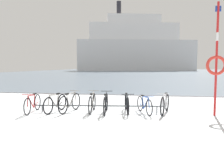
# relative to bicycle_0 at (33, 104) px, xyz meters

# --- Properties ---
(ground) EXTENTS (80.00, 132.00, 0.08)m
(ground) POSITION_rel_bicycle_0_xyz_m (3.59, 49.90, -0.40)
(ground) COLOR silver
(bike_rack) EXTENTS (5.00, 0.62, 0.31)m
(bike_rack) POSITION_rel_bicycle_0_xyz_m (2.58, 0.37, -0.09)
(bike_rack) COLOR #4C5156
(bike_rack) RESTS_ON ground
(bicycle_0) EXTENTS (0.46, 1.72, 0.79)m
(bicycle_0) POSITION_rel_bicycle_0_xyz_m (0.00, 0.00, 0.00)
(bicycle_0) COLOR black
(bicycle_0) RESTS_ON ground
(bicycle_1) EXTENTS (0.46, 1.65, 0.79)m
(bicycle_1) POSITION_rel_bicycle_0_xyz_m (0.85, 0.23, -0.00)
(bicycle_1) COLOR black
(bicycle_1) RESTS_ON ground
(bicycle_2) EXTENTS (0.49, 1.69, 0.82)m
(bicycle_2) POSITION_rel_bicycle_0_xyz_m (1.40, 0.38, 0.01)
(bicycle_2) COLOR black
(bicycle_2) RESTS_ON ground
(bicycle_3) EXTENTS (0.46, 1.67, 0.83)m
(bicycle_3) POSITION_rel_bicycle_0_xyz_m (2.30, 0.44, 0.02)
(bicycle_3) COLOR black
(bicycle_3) RESTS_ON ground
(bicycle_4) EXTENTS (0.46, 1.69, 0.84)m
(bicycle_4) POSITION_rel_bicycle_0_xyz_m (2.87, 0.32, 0.02)
(bicycle_4) COLOR black
(bicycle_4) RESTS_ON ground
(bicycle_5) EXTENTS (0.49, 1.74, 0.80)m
(bicycle_5) POSITION_rel_bicycle_0_xyz_m (3.66, 0.63, 0.00)
(bicycle_5) COLOR black
(bicycle_5) RESTS_ON ground
(bicycle_6) EXTENTS (0.69, 1.50, 0.74)m
(bicycle_6) POSITION_rel_bicycle_0_xyz_m (4.35, 0.55, -0.02)
(bicycle_6) COLOR black
(bicycle_6) RESTS_ON ground
(bicycle_7) EXTENTS (0.56, 1.69, 0.83)m
(bicycle_7) POSITION_rel_bicycle_0_xyz_m (5.13, 0.67, 0.02)
(bicycle_7) COLOR black
(bicycle_7) RESTS_ON ground
(rescue_post) EXTENTS (0.72, 0.11, 4.14)m
(rescue_post) POSITION_rel_bicycle_0_xyz_m (6.94, 0.58, 1.62)
(rescue_post) COLOR red
(rescue_post) RESTS_ON ground
(ferry_ship) EXTENTS (44.01, 18.50, 25.31)m
(ferry_ship) POSITION_rel_bicycle_0_xyz_m (-0.89, 78.39, 8.13)
(ferry_ship) COLOR silver
(ferry_ship) RESTS_ON ground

